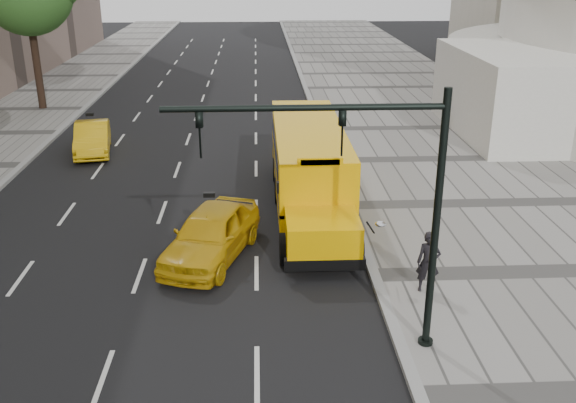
{
  "coord_description": "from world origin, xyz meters",
  "views": [
    {
      "loc": [
        2.63,
        -22.26,
        9.02
      ],
      "look_at": [
        3.5,
        -4.0,
        1.9
      ],
      "focal_mm": 40.0,
      "sensor_mm": 36.0,
      "label": 1
    }
  ],
  "objects_px": {
    "taxi_near": "(211,234)",
    "taxi_far": "(92,138)",
    "pedestrian": "(428,262)",
    "traffic_signal": "(376,192)",
    "school_bus": "(309,161)"
  },
  "relations": [
    {
      "from": "school_bus",
      "to": "traffic_signal",
      "type": "bearing_deg",
      "value": -85.89
    },
    {
      "from": "taxi_far",
      "to": "pedestrian",
      "type": "xyz_separation_m",
      "value": [
        12.57,
        -14.39,
        0.3
      ]
    },
    {
      "from": "taxi_near",
      "to": "taxi_far",
      "type": "height_order",
      "value": "taxi_near"
    },
    {
      "from": "taxi_far",
      "to": "pedestrian",
      "type": "bearing_deg",
      "value": -59.45
    },
    {
      "from": "taxi_far",
      "to": "taxi_near",
      "type": "bearing_deg",
      "value": -71.93
    },
    {
      "from": "pedestrian",
      "to": "traffic_signal",
      "type": "relative_size",
      "value": 0.28
    },
    {
      "from": "school_bus",
      "to": "taxi_near",
      "type": "height_order",
      "value": "school_bus"
    },
    {
      "from": "taxi_near",
      "to": "taxi_far",
      "type": "distance_m",
      "value": 13.36
    },
    {
      "from": "taxi_near",
      "to": "taxi_far",
      "type": "bearing_deg",
      "value": 137.06
    },
    {
      "from": "school_bus",
      "to": "traffic_signal",
      "type": "height_order",
      "value": "traffic_signal"
    },
    {
      "from": "taxi_far",
      "to": "traffic_signal",
      "type": "xyz_separation_m",
      "value": [
        10.5,
        -16.95,
        3.36
      ]
    },
    {
      "from": "pedestrian",
      "to": "traffic_signal",
      "type": "bearing_deg",
      "value": -114.22
    },
    {
      "from": "pedestrian",
      "to": "taxi_far",
      "type": "bearing_deg",
      "value": 145.81
    },
    {
      "from": "taxi_far",
      "to": "pedestrian",
      "type": "height_order",
      "value": "pedestrian"
    },
    {
      "from": "school_bus",
      "to": "taxi_near",
      "type": "bearing_deg",
      "value": -127.73
    }
  ]
}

